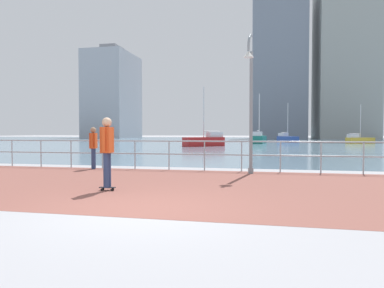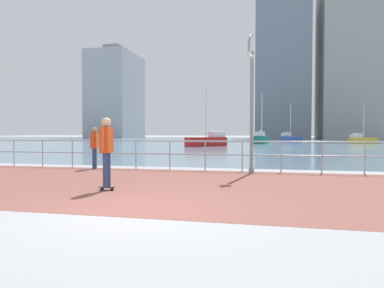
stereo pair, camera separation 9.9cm
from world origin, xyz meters
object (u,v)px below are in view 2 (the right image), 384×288
bystander (94,144)px  sailboat_white (363,140)px  lamppost (251,96)px  skateboarder (107,146)px  sailboat_gray (207,141)px  sailboat_ivory (290,139)px  sailboat_blue (262,139)px

bystander → sailboat_white: size_ratio=0.33×
lamppost → skateboarder: lamppost is taller
sailboat_gray → lamppost: bearing=-76.4°
sailboat_ivory → sailboat_blue: sailboat_blue is taller
lamppost → sailboat_gray: 24.58m
skateboarder → bystander: 5.50m
sailboat_gray → sailboat_blue: (5.30, 10.80, 0.03)m
sailboat_gray → skateboarder: bearing=-85.0°
skateboarder → sailboat_white: size_ratio=0.36×
sailboat_blue → bystander: bearing=-99.5°
sailboat_blue → lamppost: bearing=-89.3°
lamppost → sailboat_ivory: sailboat_ivory is taller
lamppost → sailboat_blue: (-0.44, 34.61, -2.07)m
sailboat_blue → sailboat_white: size_ratio=1.29×
bystander → sailboat_white: bearing=63.0°
sailboat_ivory → sailboat_blue: (-3.90, -5.87, 0.08)m
bystander → skateboarder: bearing=-58.9°
skateboarder → bystander: (-2.84, 4.71, -0.13)m
lamppost → sailboat_gray: size_ratio=0.79×
bystander → sailboat_blue: sailboat_blue is taller
skateboarder → sailboat_blue: size_ratio=0.28×
sailboat_white → sailboat_gray: bearing=-144.7°
bystander → sailboat_gray: size_ratio=0.27×
skateboarder → sailboat_blue: sailboat_blue is taller
sailboat_white → skateboarder: bearing=-110.9°
sailboat_blue → sailboat_ivory: bearing=56.4°
lamppost → sailboat_blue: bearing=90.7°
lamppost → bystander: lamppost is taller
lamppost → skateboarder: size_ratio=2.67×
sailboat_ivory → sailboat_white: sailboat_ivory is taller
skateboarder → sailboat_gray: sailboat_gray is taller
bystander → sailboat_gray: sailboat_gray is taller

